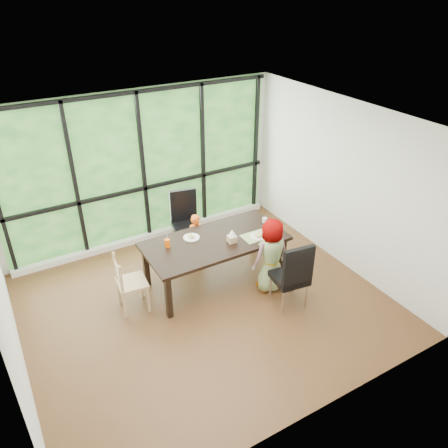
# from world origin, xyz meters

# --- Properties ---
(ground) EXTENTS (5.00, 5.00, 0.00)m
(ground) POSITION_xyz_m (0.00, 0.00, 0.00)
(ground) COLOR black
(ground) RESTS_ON ground
(back_wall) EXTENTS (5.00, 0.00, 5.00)m
(back_wall) POSITION_xyz_m (0.00, 2.25, 1.35)
(back_wall) COLOR silver
(back_wall) RESTS_ON ground
(foliage_backdrop) EXTENTS (4.80, 0.02, 2.65)m
(foliage_backdrop) POSITION_xyz_m (0.00, 2.23, 1.35)
(foliage_backdrop) COLOR #1B461C
(foliage_backdrop) RESTS_ON back_wall
(window_mullions) EXTENTS (4.80, 0.06, 2.65)m
(window_mullions) POSITION_xyz_m (0.00, 2.19, 1.35)
(window_mullions) COLOR black
(window_mullions) RESTS_ON back_wall
(window_sill) EXTENTS (4.80, 0.12, 0.10)m
(window_sill) POSITION_xyz_m (0.00, 2.15, 0.05)
(window_sill) COLOR silver
(window_sill) RESTS_ON ground
(dining_table) EXTENTS (2.20, 1.13, 0.75)m
(dining_table) POSITION_xyz_m (0.42, 0.43, 0.38)
(dining_table) COLOR black
(dining_table) RESTS_ON ground
(chair_window_leather) EXTENTS (0.54, 0.54, 1.08)m
(chair_window_leather) POSITION_xyz_m (0.42, 1.45, 0.54)
(chair_window_leather) COLOR black
(chair_window_leather) RESTS_ON ground
(chair_interior_leather) EXTENTS (0.51, 0.51, 1.08)m
(chair_interior_leather) POSITION_xyz_m (1.07, -0.59, 0.54)
(chair_interior_leather) COLOR black
(chair_interior_leather) RESTS_ON ground
(chair_end_beech) EXTENTS (0.44, 0.46, 0.90)m
(chair_end_beech) POSITION_xyz_m (-0.93, 0.44, 0.45)
(chair_end_beech) COLOR tan
(chair_end_beech) RESTS_ON ground
(child_toddler) EXTENTS (0.35, 0.26, 0.87)m
(child_toddler) POSITION_xyz_m (0.42, 1.06, 0.44)
(child_toddler) COLOR orange
(child_toddler) RESTS_ON ground
(child_older) EXTENTS (0.60, 0.40, 1.19)m
(child_older) POSITION_xyz_m (1.05, -0.16, 0.60)
(child_older) COLOR slate
(child_older) RESTS_ON ground
(placemat) EXTENTS (0.41, 0.30, 0.01)m
(placemat) POSITION_xyz_m (1.00, 0.21, 0.75)
(placemat) COLOR tan
(placemat) RESTS_ON dining_table
(plate_far) EXTENTS (0.25, 0.25, 0.02)m
(plate_far) POSITION_xyz_m (0.13, 0.66, 0.76)
(plate_far) COLOR white
(plate_far) RESTS_ON dining_table
(plate_near) EXTENTS (0.26, 0.26, 0.02)m
(plate_near) POSITION_xyz_m (1.04, 0.18, 0.76)
(plate_near) COLOR white
(plate_near) RESTS_ON dining_table
(orange_cup) EXTENTS (0.08, 0.08, 0.13)m
(orange_cup) POSITION_xyz_m (-0.28, 0.62, 0.81)
(orange_cup) COLOR #FB5D07
(orange_cup) RESTS_ON dining_table
(green_cup) EXTENTS (0.08, 0.08, 0.12)m
(green_cup) POSITION_xyz_m (1.29, 0.17, 0.81)
(green_cup) COLOR green
(green_cup) RESTS_ON dining_table
(white_mug) EXTENTS (0.08, 0.08, 0.08)m
(white_mug) POSITION_xyz_m (1.38, 0.51, 0.79)
(white_mug) COLOR white
(white_mug) RESTS_ON dining_table
(tissue_box) EXTENTS (0.12, 0.12, 0.11)m
(tissue_box) POSITION_xyz_m (0.61, 0.25, 0.80)
(tissue_box) COLOR tan
(tissue_box) RESTS_ON dining_table
(crepe_rolls_far) EXTENTS (0.10, 0.12, 0.04)m
(crepe_rolls_far) POSITION_xyz_m (0.13, 0.66, 0.78)
(crepe_rolls_far) COLOR tan
(crepe_rolls_far) RESTS_ON plate_far
(crepe_rolls_near) EXTENTS (0.15, 0.12, 0.04)m
(crepe_rolls_near) POSITION_xyz_m (1.04, 0.18, 0.78)
(crepe_rolls_near) COLOR tan
(crepe_rolls_near) RESTS_ON plate_near
(straw_white) EXTENTS (0.01, 0.04, 0.20)m
(straw_white) POSITION_xyz_m (-0.28, 0.62, 0.92)
(straw_white) COLOR white
(straw_white) RESTS_ON orange_cup
(straw_pink) EXTENTS (0.01, 0.04, 0.20)m
(straw_pink) POSITION_xyz_m (1.29, 0.17, 0.91)
(straw_pink) COLOR pink
(straw_pink) RESTS_ON green_cup
(tissue) EXTENTS (0.12, 0.12, 0.11)m
(tissue) POSITION_xyz_m (0.61, 0.25, 0.91)
(tissue) COLOR white
(tissue) RESTS_ON tissue_box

